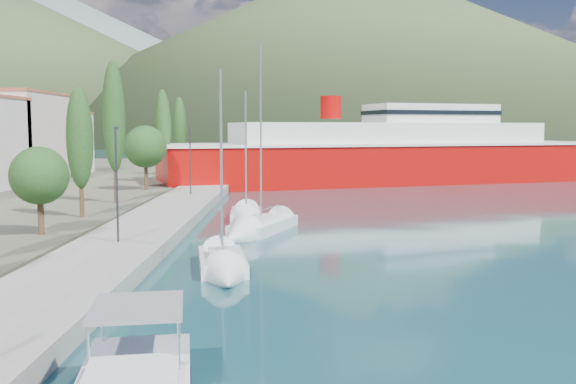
{
  "coord_description": "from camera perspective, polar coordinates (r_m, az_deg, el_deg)",
  "views": [
    {
      "loc": [
        0.15,
        -18.99,
        6.8
      ],
      "look_at": [
        0.0,
        14.0,
        3.5
      ],
      "focal_mm": 40.0,
      "sensor_mm": 36.0,
      "label": 1
    }
  ],
  "objects": [
    {
      "name": "quay",
      "position": [
        46.35,
        -11.14,
        -2.33
      ],
      "size": [
        5.0,
        88.0,
        0.8
      ],
      "primitive_type": "cube",
      "color": "gray",
      "rests_on": "ground"
    },
    {
      "name": "lamp_posts",
      "position": [
        35.62,
        -14.63,
        1.15
      ],
      "size": [
        0.15,
        47.4,
        6.06
      ],
      "color": "#2D2D33",
      "rests_on": "quay"
    },
    {
      "name": "sailboat_near",
      "position": [
        29.8,
        -5.69,
        -6.94
      ],
      "size": [
        3.32,
        7.5,
        10.4
      ],
      "color": "silver",
      "rests_on": "ground"
    },
    {
      "name": "tree_row",
      "position": [
        53.81,
        -15.26,
        4.61
      ],
      "size": [
        4.16,
        64.67,
        11.56
      ],
      "color": "#47301E",
      "rests_on": "land_strip"
    },
    {
      "name": "ferry",
      "position": [
        81.03,
        9.07,
        3.24
      ],
      "size": [
        57.3,
        28.89,
        11.2
      ],
      "color": "#A30805",
      "rests_on": "ground"
    },
    {
      "name": "ground",
      "position": [
        139.15,
        0.2,
        2.91
      ],
      "size": [
        1400.0,
        1400.0,
        0.0
      ],
      "primitive_type": "plane",
      "color": "#17444C"
    },
    {
      "name": "hills_near",
      "position": [
        405.76,
        14.52,
        11.52
      ],
      "size": [
        1010.0,
        520.0,
        115.0
      ],
      "color": "#3B4C2B",
      "rests_on": "ground"
    },
    {
      "name": "sailboat_far",
      "position": [
        46.44,
        -3.75,
        -2.35
      ],
      "size": [
        2.64,
        7.17,
        10.38
      ],
      "color": "silver",
      "rests_on": "ground"
    },
    {
      "name": "sailboat_mid",
      "position": [
        40.46,
        -3.38,
        -3.52
      ],
      "size": [
        5.42,
        9.42,
        13.17
      ],
      "color": "silver",
      "rests_on": "ground"
    },
    {
      "name": "hills_far",
      "position": [
        656.38,
        12.71,
        11.74
      ],
      "size": [
        1480.0,
        900.0,
        180.0
      ],
      "color": "slate",
      "rests_on": "ground"
    }
  ]
}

